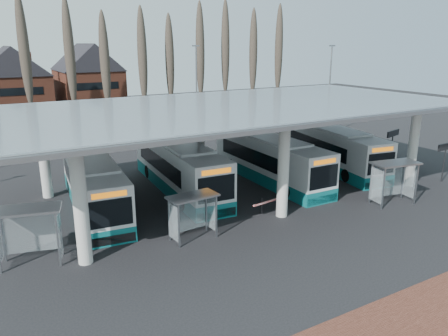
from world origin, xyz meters
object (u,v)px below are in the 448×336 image
bus_3 (331,148)px  shelter_2 (393,173)px  bus_2 (269,160)px  shelter_1 (192,207)px  bus_0 (93,185)px  shelter_0 (29,223)px  bus_1 (179,167)px

bus_3 → shelter_2: size_ratio=3.89×
bus_2 → shelter_1: (-9.91, -6.59, 0.19)m
bus_0 → shelter_0: bearing=-121.8°
bus_3 → shelter_0: size_ratio=3.81×
bus_1 → bus_3: bus_1 is taller
shelter_0 → shelter_1: bearing=4.9°
bus_0 → bus_3: (20.16, -0.36, 0.06)m
bus_3 → bus_0: bearing=-171.6°
bus_1 → bus_3: (13.80, -1.12, -0.04)m
bus_0 → shelter_0: 7.42m
shelter_2 → bus_1: bearing=148.6°
bus_2 → bus_3: 6.79m
bus_1 → bus_2: bearing=-7.6°
bus_1 → bus_2: (7.02, -1.46, -0.05)m
bus_3 → shelter_2: 9.13m
bus_0 → bus_1: 6.41m
bus_3 → bus_1: bearing=-175.3°
bus_1 → bus_2: 7.17m
bus_2 → shelter_1: bearing=-145.0°
shelter_0 → shelter_1: size_ratio=1.21×
shelter_0 → bus_1: bearing=46.3°
shelter_0 → shelter_1: 8.12m
shelter_0 → shelter_2: shelter_2 is taller
bus_0 → bus_2: (13.38, -0.69, 0.05)m
bus_3 → shelter_1: (-16.69, -6.93, 0.18)m
shelter_0 → bus_2: bearing=31.1°
shelter_0 → shelter_2: size_ratio=1.02×
bus_1 → shelter_2: size_ratio=3.94×
bus_3 → shelter_1: bus_3 is taller
bus_0 → bus_3: bearing=4.7°
bus_0 → shelter_0: (-4.51, -5.86, 0.50)m
bus_1 → shelter_2: bearing=-37.4°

